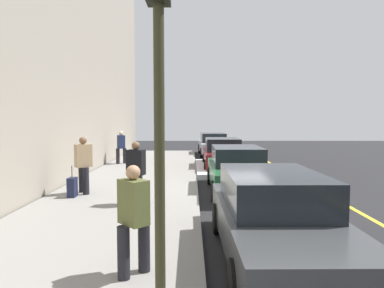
% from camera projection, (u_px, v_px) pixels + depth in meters
% --- Properties ---
extents(ground_plane, '(56.00, 56.00, 0.00)m').
position_uv_depth(ground_plane, '(228.00, 194.00, 11.15)').
color(ground_plane, black).
extents(sidewalk, '(28.00, 4.60, 0.15)m').
position_uv_depth(sidewalk, '(128.00, 192.00, 11.14)').
color(sidewalk, gray).
rests_on(sidewalk, ground).
extents(lane_stripe_centre, '(28.00, 0.14, 0.01)m').
position_uv_depth(lane_stripe_centre, '(326.00, 194.00, 11.15)').
color(lane_stripe_centre, gold).
rests_on(lane_stripe_centre, ground).
extents(snow_bank_curb, '(5.37, 0.56, 0.22)m').
position_uv_depth(snow_bank_curb, '(202.00, 168.00, 16.38)').
color(snow_bank_curb, white).
rests_on(snow_bank_curb, ground).
extents(parked_car_silver, '(4.80, 1.98, 1.51)m').
position_uv_depth(parked_car_silver, '(213.00, 144.00, 23.21)').
color(parked_car_silver, black).
rests_on(parked_car_silver, ground).
extents(parked_car_maroon, '(4.27, 1.92, 1.51)m').
position_uv_depth(parked_car_maroon, '(223.00, 154.00, 16.68)').
color(parked_car_maroon, black).
rests_on(parked_car_maroon, ground).
extents(parked_car_green, '(4.47, 1.92, 1.51)m').
position_uv_depth(parked_car_green, '(237.00, 169.00, 11.46)').
color(parked_car_green, black).
rests_on(parked_car_green, ground).
extents(parked_car_charcoal, '(4.69, 1.93, 1.51)m').
position_uv_depth(parked_car_charcoal, '(274.00, 217.00, 5.87)').
color(parked_car_charcoal, black).
rests_on(parked_car_charcoal, ground).
extents(pedestrian_navy_coat, '(0.54, 0.51, 1.69)m').
position_uv_depth(pedestrian_navy_coat, '(121.00, 146.00, 17.63)').
color(pedestrian_navy_coat, black).
rests_on(pedestrian_navy_coat, sidewalk).
extents(pedestrian_black_coat, '(0.54, 0.52, 1.69)m').
position_uv_depth(pedestrian_black_coat, '(136.00, 171.00, 9.17)').
color(pedestrian_black_coat, black).
rests_on(pedestrian_black_coat, sidewalk).
extents(pedestrian_olive_coat, '(0.51, 0.50, 1.63)m').
position_uv_depth(pedestrian_olive_coat, '(134.00, 217.00, 4.95)').
color(pedestrian_olive_coat, black).
rests_on(pedestrian_olive_coat, sidewalk).
extents(pedestrian_tan_coat, '(0.52, 0.56, 1.76)m').
position_uv_depth(pedestrian_tan_coat, '(83.00, 163.00, 10.50)').
color(pedestrian_tan_coat, black).
rests_on(pedestrian_tan_coat, sidewalk).
extents(traffic_light_pole, '(0.35, 0.26, 4.23)m').
position_uv_depth(traffic_light_pole, '(159.00, 66.00, 3.71)').
color(traffic_light_pole, '#2D2D19').
rests_on(traffic_light_pole, sidewalk).
extents(rolling_suitcase, '(0.34, 0.22, 0.93)m').
position_uv_depth(rolling_suitcase, '(72.00, 187.00, 10.05)').
color(rolling_suitcase, '#191E38').
rests_on(rolling_suitcase, sidewalk).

